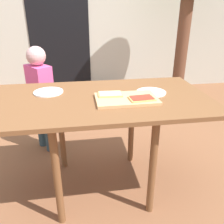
# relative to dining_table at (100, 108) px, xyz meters

# --- Properties ---
(ground_plane) EXTENTS (16.00, 16.00, 0.00)m
(ground_plane) POSITION_rel_dining_table_xyz_m (0.00, 0.00, -0.66)
(ground_plane) COLOR brown
(house_wall_back) EXTENTS (8.00, 0.20, 2.46)m
(house_wall_back) POSITION_rel_dining_table_xyz_m (0.00, 2.47, 0.57)
(house_wall_back) COLOR #BCB7A8
(house_wall_back) RESTS_ON ground
(house_door) EXTENTS (0.90, 0.02, 2.00)m
(house_door) POSITION_rel_dining_table_xyz_m (-0.36, 2.37, 0.34)
(house_door) COLOR black
(house_door) RESTS_ON ground
(dining_table) EXTENTS (1.45, 0.79, 0.73)m
(dining_table) POSITION_rel_dining_table_xyz_m (0.00, 0.00, 0.00)
(dining_table) COLOR brown
(dining_table) RESTS_ON ground
(cutting_board) EXTENTS (0.39, 0.25, 0.02)m
(cutting_board) POSITION_rel_dining_table_xyz_m (0.16, -0.08, 0.09)
(cutting_board) COLOR tan
(cutting_board) RESTS_ON dining_table
(pizza_slice_far_left) EXTENTS (0.16, 0.11, 0.01)m
(pizza_slice_far_left) POSITION_rel_dining_table_xyz_m (0.07, -0.01, 0.10)
(pizza_slice_far_left) COLOR #E6B162
(pizza_slice_far_left) RESTS_ON cutting_board
(pizza_slice_near_right) EXTENTS (0.16, 0.12, 0.01)m
(pizza_slice_near_right) POSITION_rel_dining_table_xyz_m (0.25, -0.12, 0.10)
(pizza_slice_near_right) COLOR #E6B162
(pizza_slice_near_right) RESTS_ON cutting_board
(plate_white_left) EXTENTS (0.20, 0.20, 0.01)m
(plate_white_left) POSITION_rel_dining_table_xyz_m (-0.34, 0.15, 0.08)
(plate_white_left) COLOR white
(plate_white_left) RESTS_ON dining_table
(plate_white_right) EXTENTS (0.20, 0.20, 0.01)m
(plate_white_right) POSITION_rel_dining_table_xyz_m (0.36, 0.04, 0.08)
(plate_white_right) COLOR white
(plate_white_right) RESTS_ON dining_table
(child_left) EXTENTS (0.26, 0.28, 0.98)m
(child_left) POSITION_rel_dining_table_xyz_m (-0.47, 0.63, -0.10)
(child_left) COLOR #344950
(child_left) RESTS_ON ground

